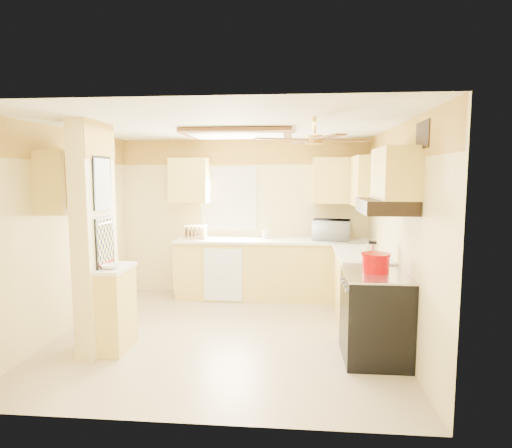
# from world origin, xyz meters

# --- Properties ---
(floor) EXTENTS (4.00, 4.00, 0.00)m
(floor) POSITION_xyz_m (0.00, 0.00, 0.00)
(floor) COLOR tan
(floor) RESTS_ON ground
(ceiling) EXTENTS (4.00, 4.00, 0.00)m
(ceiling) POSITION_xyz_m (0.00, 0.00, 2.50)
(ceiling) COLOR white
(ceiling) RESTS_ON wall_back
(wall_back) EXTENTS (4.00, 0.00, 4.00)m
(wall_back) POSITION_xyz_m (0.00, 1.90, 1.25)
(wall_back) COLOR beige
(wall_back) RESTS_ON floor
(wall_front) EXTENTS (4.00, 0.00, 4.00)m
(wall_front) POSITION_xyz_m (0.00, -1.90, 1.25)
(wall_front) COLOR beige
(wall_front) RESTS_ON floor
(wall_left) EXTENTS (0.00, 3.80, 3.80)m
(wall_left) POSITION_xyz_m (-2.00, 0.00, 1.25)
(wall_left) COLOR beige
(wall_left) RESTS_ON floor
(wall_right) EXTENTS (0.00, 3.80, 3.80)m
(wall_right) POSITION_xyz_m (2.00, 0.00, 1.25)
(wall_right) COLOR beige
(wall_right) RESTS_ON floor
(wallpaper_border) EXTENTS (4.00, 0.02, 0.40)m
(wallpaper_border) POSITION_xyz_m (0.00, 1.88, 2.30)
(wallpaper_border) COLOR #FFD34B
(wallpaper_border) RESTS_ON wall_back
(partition_column) EXTENTS (0.20, 0.70, 2.50)m
(partition_column) POSITION_xyz_m (-1.35, -0.55, 1.25)
(partition_column) COLOR beige
(partition_column) RESTS_ON floor
(partition_ledge) EXTENTS (0.25, 0.55, 0.90)m
(partition_ledge) POSITION_xyz_m (-1.13, -0.55, 0.45)
(partition_ledge) COLOR #EDD462
(partition_ledge) RESTS_ON floor
(ledge_top) EXTENTS (0.28, 0.58, 0.04)m
(ledge_top) POSITION_xyz_m (-1.13, -0.55, 0.92)
(ledge_top) COLOR white
(ledge_top) RESTS_ON partition_ledge
(lower_cabinets_back) EXTENTS (3.00, 0.60, 0.90)m
(lower_cabinets_back) POSITION_xyz_m (0.50, 1.60, 0.45)
(lower_cabinets_back) COLOR #EDD462
(lower_cabinets_back) RESTS_ON floor
(lower_cabinets_right) EXTENTS (0.60, 1.40, 0.90)m
(lower_cabinets_right) POSITION_xyz_m (1.70, 0.60, 0.45)
(lower_cabinets_right) COLOR #EDD462
(lower_cabinets_right) RESTS_ON floor
(countertop_back) EXTENTS (3.04, 0.64, 0.04)m
(countertop_back) POSITION_xyz_m (0.50, 1.59, 0.92)
(countertop_back) COLOR white
(countertop_back) RESTS_ON lower_cabinets_back
(countertop_right) EXTENTS (0.64, 1.44, 0.04)m
(countertop_right) POSITION_xyz_m (1.69, 0.60, 0.92)
(countertop_right) COLOR white
(countertop_right) RESTS_ON lower_cabinets_right
(dishwasher_panel) EXTENTS (0.58, 0.02, 0.80)m
(dishwasher_panel) POSITION_xyz_m (-0.25, 1.29, 0.43)
(dishwasher_panel) COLOR white
(dishwasher_panel) RESTS_ON lower_cabinets_back
(window) EXTENTS (0.92, 0.02, 1.02)m
(window) POSITION_xyz_m (-0.25, 1.89, 1.55)
(window) COLOR white
(window) RESTS_ON wall_back
(upper_cab_back_left) EXTENTS (0.60, 0.35, 0.70)m
(upper_cab_back_left) POSITION_xyz_m (-0.85, 1.72, 1.85)
(upper_cab_back_left) COLOR #EDD462
(upper_cab_back_left) RESTS_ON wall_back
(upper_cab_back_right) EXTENTS (0.90, 0.35, 0.70)m
(upper_cab_back_right) POSITION_xyz_m (1.55, 1.72, 1.85)
(upper_cab_back_right) COLOR #EDD462
(upper_cab_back_right) RESTS_ON wall_back
(upper_cab_right) EXTENTS (0.35, 1.00, 0.70)m
(upper_cab_right) POSITION_xyz_m (1.82, 1.25, 1.85)
(upper_cab_right) COLOR #EDD462
(upper_cab_right) RESTS_ON wall_right
(upper_cab_left_wall) EXTENTS (0.35, 0.75, 0.70)m
(upper_cab_left_wall) POSITION_xyz_m (-1.82, -0.25, 1.85)
(upper_cab_left_wall) COLOR #EDD462
(upper_cab_left_wall) RESTS_ON wall_left
(upper_cab_over_stove) EXTENTS (0.35, 0.76, 0.52)m
(upper_cab_over_stove) POSITION_xyz_m (1.82, -0.55, 1.95)
(upper_cab_over_stove) COLOR #EDD462
(upper_cab_over_stove) RESTS_ON wall_right
(stove) EXTENTS (0.68, 0.77, 0.92)m
(stove) POSITION_xyz_m (1.67, -0.55, 0.46)
(stove) COLOR black
(stove) RESTS_ON floor
(range_hood) EXTENTS (0.50, 0.76, 0.14)m
(range_hood) POSITION_xyz_m (1.74, -0.55, 1.62)
(range_hood) COLOR black
(range_hood) RESTS_ON upper_cab_over_stove
(poster_menu) EXTENTS (0.02, 0.42, 0.57)m
(poster_menu) POSITION_xyz_m (-1.24, -0.55, 1.85)
(poster_menu) COLOR black
(poster_menu) RESTS_ON partition_column
(poster_nashville) EXTENTS (0.02, 0.42, 0.57)m
(poster_nashville) POSITION_xyz_m (-1.24, -0.55, 1.20)
(poster_nashville) COLOR black
(poster_nashville) RESTS_ON partition_column
(ceiling_light_panel) EXTENTS (1.35, 0.95, 0.06)m
(ceiling_light_panel) POSITION_xyz_m (0.10, 0.50, 2.46)
(ceiling_light_panel) COLOR brown
(ceiling_light_panel) RESTS_ON ceiling
(ceiling_fan) EXTENTS (1.15, 1.15, 0.26)m
(ceiling_fan) POSITION_xyz_m (1.00, -0.70, 2.29)
(ceiling_fan) COLOR gold
(ceiling_fan) RESTS_ON ceiling
(vent_grate) EXTENTS (0.02, 0.40, 0.25)m
(vent_grate) POSITION_xyz_m (1.98, -0.90, 2.30)
(vent_grate) COLOR black
(vent_grate) RESTS_ON wall_right
(microwave) EXTENTS (0.62, 0.46, 0.31)m
(microwave) POSITION_xyz_m (1.39, 1.61, 1.10)
(microwave) COLOR white
(microwave) RESTS_ON countertop_back
(bowl) EXTENTS (0.19, 0.19, 0.05)m
(bowl) POSITION_xyz_m (-1.13, -0.66, 0.96)
(bowl) COLOR white
(bowl) RESTS_ON ledge_top
(dutch_oven) EXTENTS (0.30, 0.30, 0.20)m
(dutch_oven) POSITION_xyz_m (1.68, -0.47, 1.02)
(dutch_oven) COLOR #AC0001
(dutch_oven) RESTS_ON stove
(kettle) EXTENTS (0.15, 0.15, 0.22)m
(kettle) POSITION_xyz_m (1.74, 0.09, 1.04)
(kettle) COLOR silver
(kettle) RESTS_ON countertop_right
(dish_rack) EXTENTS (0.36, 0.26, 0.20)m
(dish_rack) POSITION_xyz_m (-0.74, 1.59, 1.01)
(dish_rack) COLOR tan
(dish_rack) RESTS_ON countertop_back
(utensil_crock) EXTENTS (0.10, 0.10, 0.21)m
(utensil_crock) POSITION_xyz_m (0.37, 1.69, 1.01)
(utensil_crock) COLOR white
(utensil_crock) RESTS_ON countertop_back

